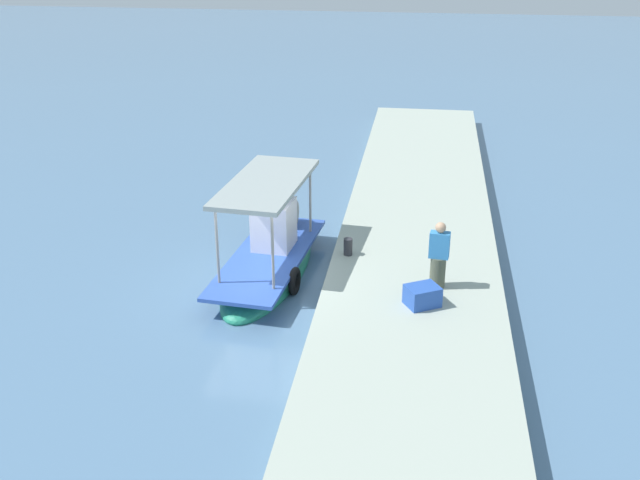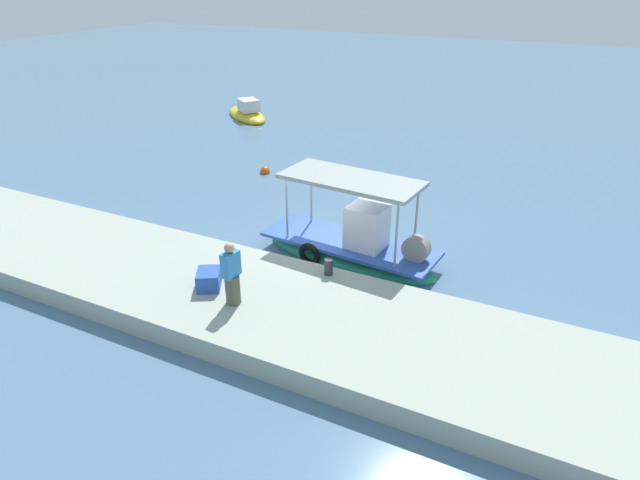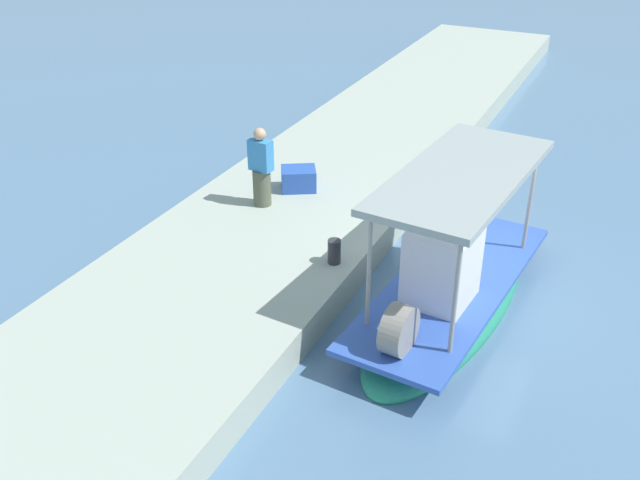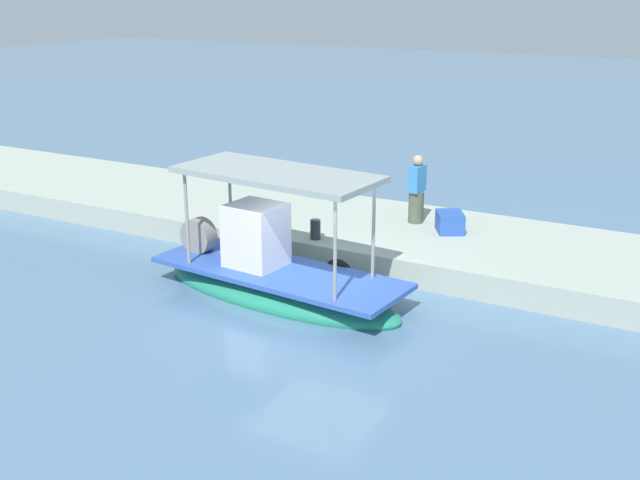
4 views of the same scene
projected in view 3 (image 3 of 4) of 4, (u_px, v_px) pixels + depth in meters
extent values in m
plane|color=slate|center=(472.00, 283.00, 13.75)|extent=(120.00, 120.00, 0.00)
cube|color=#A5AFA0|center=(283.00, 226.00, 15.14)|extent=(36.00, 4.39, 0.59)
ellipsoid|color=#248B69|center=(449.00, 307.00, 12.96)|extent=(5.91, 2.36, 0.83)
cube|color=#3357B3|center=(451.00, 285.00, 12.73)|extent=(5.68, 2.34, 0.10)
cube|color=white|center=(442.00, 267.00, 11.98)|extent=(1.19, 1.11, 1.42)
cylinder|color=gray|center=(455.00, 299.00, 10.55)|extent=(0.07, 0.07, 2.08)
cylinder|color=gray|center=(369.00, 273.00, 11.18)|extent=(0.07, 0.07, 2.08)
cylinder|color=gray|center=(530.00, 203.00, 13.32)|extent=(0.07, 0.07, 2.08)
cylinder|color=gray|center=(457.00, 186.00, 13.95)|extent=(0.07, 0.07, 2.08)
cube|color=#95A09E|center=(463.00, 175.00, 11.71)|extent=(4.33, 2.17, 0.12)
torus|color=black|center=(420.00, 259.00, 13.91)|extent=(0.75, 0.25, 0.74)
cylinder|color=gray|center=(399.00, 330.00, 10.89)|extent=(0.83, 0.42, 0.80)
cylinder|color=#505643|center=(262.00, 187.00, 15.17)|extent=(0.42, 0.42, 0.79)
cube|color=#3786C9|center=(261.00, 155.00, 14.82)|extent=(0.32, 0.51, 0.65)
sphere|color=tan|center=(260.00, 134.00, 14.60)|extent=(0.26, 0.26, 0.26)
cylinder|color=#2D2D33|center=(334.00, 251.00, 13.15)|extent=(0.24, 0.24, 0.46)
cube|color=#2A53B1|center=(299.00, 179.00, 15.91)|extent=(0.88, 0.94, 0.48)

